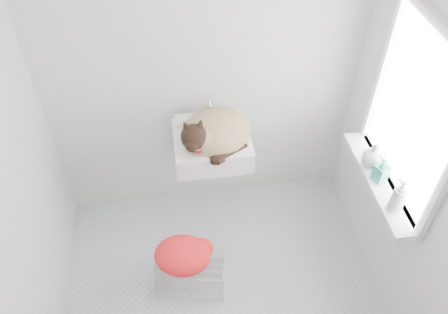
{
  "coord_description": "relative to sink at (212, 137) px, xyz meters",
  "views": [
    {
      "loc": [
        -0.22,
        -1.56,
        2.93
      ],
      "look_at": [
        0.07,
        0.5,
        0.88
      ],
      "focal_mm": 36.35,
      "sensor_mm": 36.0,
      "label": 1
    }
  ],
  "objects": [
    {
      "name": "wire_rack",
      "position": [
        -0.23,
        -0.56,
        -0.7
      ],
      "size": [
        0.52,
        0.41,
        0.28
      ],
      "primitive_type": "cube",
      "rotation": [
        0.0,
        0.0,
        -0.2
      ],
      "color": "#BDBDBD",
      "rests_on": "floor"
    },
    {
      "name": "sink",
      "position": [
        0.0,
        0.0,
        0.0
      ],
      "size": [
        0.52,
        0.46,
        0.21
      ],
      "primitive_type": "cube",
      "color": "white",
      "rests_on": "back_wall"
    },
    {
      "name": "window_frame",
      "position": [
        1.05,
        -0.54,
        0.5
      ],
      "size": [
        0.04,
        0.9,
        1.1
      ],
      "primitive_type": "cube",
      "color": "white",
      "rests_on": "right_wall"
    },
    {
      "name": "towel",
      "position": [
        -0.28,
        -0.6,
        -0.54
      ],
      "size": [
        0.44,
        0.36,
        0.16
      ],
      "primitive_type": "ellipsoid",
      "rotation": [
        0.0,
        0.0,
        -0.26
      ],
      "color": "#FF0D05",
      "rests_on": "wire_rack"
    },
    {
      "name": "back_wall",
      "position": [
        -0.02,
        0.26,
        0.4
      ],
      "size": [
        2.2,
        0.02,
        2.5
      ],
      "primitive_type": "cube",
      "color": "silver",
      "rests_on": "ground"
    },
    {
      "name": "right_wall",
      "position": [
        1.08,
        -0.74,
        0.4
      ],
      "size": [
        0.02,
        2.0,
        2.5
      ],
      "primitive_type": "cube",
      "color": "silver",
      "rests_on": "ground"
    },
    {
      "name": "bottle_c",
      "position": [
        0.98,
        -0.41,
        0.0
      ],
      "size": [
        0.15,
        0.15,
        0.18
      ],
      "primitive_type": "imported",
      "rotation": [
        0.0,
        0.0,
        6.14
      ],
      "color": "silver",
      "rests_on": "windowsill"
    },
    {
      "name": "cat",
      "position": [
        0.01,
        -0.02,
        0.04
      ],
      "size": [
        0.56,
        0.5,
        0.32
      ],
      "rotation": [
        0.0,
        0.0,
        0.25
      ],
      "color": "tan",
      "rests_on": "sink"
    },
    {
      "name": "floor",
      "position": [
        -0.02,
        -0.74,
        -0.85
      ],
      "size": [
        2.2,
        2.0,
        0.02
      ],
      "primitive_type": "cube",
      "color": "silver",
      "rests_on": "ground"
    },
    {
      "name": "bottle_a",
      "position": [
        0.98,
        -0.78,
        0.0
      ],
      "size": [
        0.1,
        0.1,
        0.2
      ],
      "primitive_type": "imported",
      "rotation": [
        0.0,
        0.0,
        3.67
      ],
      "color": "silver",
      "rests_on": "windowsill"
    },
    {
      "name": "windowsill",
      "position": [
        0.99,
        -0.54,
        -0.02
      ],
      "size": [
        0.16,
        0.88,
        0.04
      ],
      "primitive_type": "cube",
      "color": "white",
      "rests_on": "right_wall"
    },
    {
      "name": "faucet",
      "position": [
        0.0,
        0.18,
        0.14
      ],
      "size": [
        0.19,
        0.13,
        0.19
      ],
      "primitive_type": null,
      "color": "silver",
      "rests_on": "sink"
    },
    {
      "name": "bottle_b",
      "position": [
        0.98,
        -0.54,
        0.0
      ],
      "size": [
        0.1,
        0.1,
        0.17
      ],
      "primitive_type": "imported",
      "rotation": [
        0.0,
        0.0,
        3.56
      ],
      "color": "teal",
      "rests_on": "windowsill"
    },
    {
      "name": "window_glass",
      "position": [
        1.06,
        -0.54,
        0.5
      ],
      "size": [
        0.01,
        0.8,
        1.0
      ],
      "primitive_type": "cube",
      "color": "white",
      "rests_on": "right_wall"
    }
  ]
}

